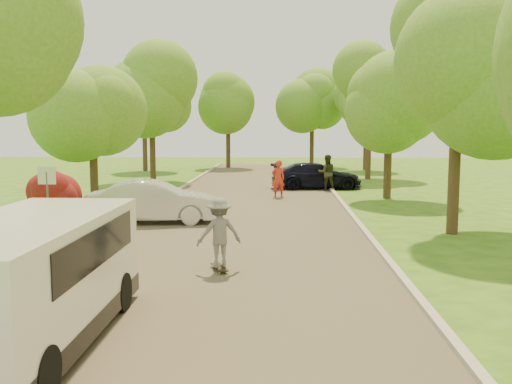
% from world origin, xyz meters
% --- Properties ---
extents(ground, '(100.00, 100.00, 0.00)m').
position_xyz_m(ground, '(0.00, 0.00, 0.00)').
color(ground, '#316016').
rests_on(ground, ground).
extents(road, '(8.00, 60.00, 0.01)m').
position_xyz_m(road, '(0.00, 8.00, 0.01)').
color(road, '#4C4438').
rests_on(road, ground).
extents(curb_left, '(0.18, 60.00, 0.12)m').
position_xyz_m(curb_left, '(-4.05, 8.00, 0.06)').
color(curb_left, '#B2AD9E').
rests_on(curb_left, ground).
extents(curb_right, '(0.18, 60.00, 0.12)m').
position_xyz_m(curb_right, '(4.05, 8.00, 0.06)').
color(curb_right, '#B2AD9E').
rests_on(curb_right, ground).
extents(street_sign, '(0.55, 0.06, 2.17)m').
position_xyz_m(street_sign, '(-5.80, 4.00, 1.56)').
color(street_sign, '#59595E').
rests_on(street_sign, ground).
extents(red_shrub, '(1.70, 1.70, 1.95)m').
position_xyz_m(red_shrub, '(-6.30, 5.50, 1.10)').
color(red_shrub, '#382619').
rests_on(red_shrub, ground).
extents(tree_l_midb, '(4.30, 4.20, 6.62)m').
position_xyz_m(tree_l_midb, '(-6.81, 12.00, 4.59)').
color(tree_l_midb, '#382619').
rests_on(tree_l_midb, ground).
extents(tree_l_far, '(4.92, 4.80, 7.79)m').
position_xyz_m(tree_l_far, '(-6.39, 22.00, 5.47)').
color(tree_l_far, '#382619').
rests_on(tree_l_far, ground).
extents(tree_r_mida, '(5.13, 5.00, 7.95)m').
position_xyz_m(tree_r_mida, '(7.02, 5.00, 5.54)').
color(tree_r_mida, '#382619').
rests_on(tree_r_mida, ground).
extents(tree_r_midb, '(4.51, 4.40, 7.01)m').
position_xyz_m(tree_r_midb, '(6.60, 14.00, 4.88)').
color(tree_r_midb, '#382619').
rests_on(tree_r_midb, ground).
extents(tree_r_far, '(5.33, 5.20, 8.34)m').
position_xyz_m(tree_r_far, '(7.23, 24.00, 5.83)').
color(tree_r_far, '#382619').
rests_on(tree_r_far, ground).
extents(tree_bg_a, '(5.12, 5.00, 7.72)m').
position_xyz_m(tree_bg_a, '(-8.78, 30.00, 5.31)').
color(tree_bg_a, '#382619').
rests_on(tree_bg_a, ground).
extents(tree_bg_b, '(5.12, 5.00, 7.95)m').
position_xyz_m(tree_bg_b, '(8.22, 32.00, 5.54)').
color(tree_bg_b, '#382619').
rests_on(tree_bg_b, ground).
extents(tree_bg_c, '(4.92, 4.80, 7.33)m').
position_xyz_m(tree_bg_c, '(-2.79, 34.00, 5.02)').
color(tree_bg_c, '#382619').
rests_on(tree_bg_c, ground).
extents(tree_bg_d, '(5.12, 5.00, 7.72)m').
position_xyz_m(tree_bg_d, '(4.22, 36.00, 5.31)').
color(tree_bg_d, '#382619').
rests_on(tree_bg_d, ground).
extents(minivan, '(2.12, 5.35, 1.99)m').
position_xyz_m(minivan, '(-2.50, -4.73, 1.05)').
color(minivan, white).
rests_on(minivan, ground).
extents(silver_sedan, '(4.70, 2.09, 1.50)m').
position_xyz_m(silver_sedan, '(-3.09, 6.62, 0.75)').
color(silver_sedan, silver).
rests_on(silver_sedan, ground).
extents(dark_sedan, '(5.09, 2.55, 1.42)m').
position_xyz_m(dark_sedan, '(3.30, 18.03, 0.71)').
color(dark_sedan, black).
rests_on(dark_sedan, ground).
extents(longboard, '(0.52, 0.87, 0.10)m').
position_xyz_m(longboard, '(-0.07, -0.03, 0.09)').
color(longboard, black).
rests_on(longboard, ground).
extents(skateboarder, '(1.21, 0.95, 1.64)m').
position_xyz_m(skateboarder, '(-0.07, -0.03, 0.93)').
color(skateboarder, slate).
rests_on(skateboarder, longboard).
extents(person_striped, '(0.76, 0.62, 1.80)m').
position_xyz_m(person_striped, '(1.23, 14.06, 0.90)').
color(person_striped, red).
rests_on(person_striped, ground).
extents(person_olive, '(0.98, 0.79, 1.91)m').
position_xyz_m(person_olive, '(3.80, 17.17, 0.95)').
color(person_olive, '#2C2F1C').
rests_on(person_olive, ground).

